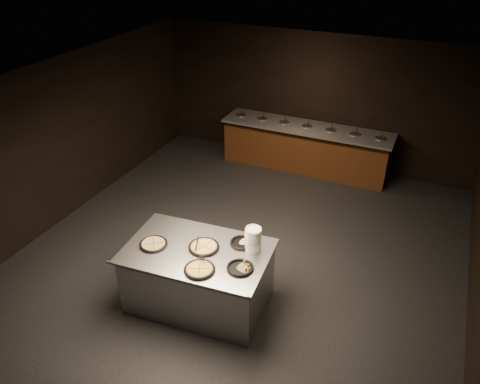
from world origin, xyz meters
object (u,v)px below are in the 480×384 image
(pan_veggie_whole, at_px, (153,244))
(pan_cheese_whole, at_px, (204,247))
(plate_stack, at_px, (253,239))
(serving_counter, at_px, (199,278))

(pan_veggie_whole, height_order, pan_cheese_whole, same)
(pan_veggie_whole, bearing_deg, plate_stack, 20.14)
(serving_counter, xyz_separation_m, plate_stack, (0.70, 0.33, 0.67))
(plate_stack, xyz_separation_m, pan_veggie_whole, (-1.31, -0.48, -0.15))
(pan_veggie_whole, relative_size, pan_cheese_whole, 0.91)
(plate_stack, height_order, pan_veggie_whole, plate_stack)
(plate_stack, relative_size, pan_cheese_whole, 0.80)
(pan_veggie_whole, bearing_deg, pan_cheese_whole, 18.95)
(pan_veggie_whole, bearing_deg, serving_counter, 14.06)
(plate_stack, bearing_deg, pan_cheese_whole, -158.62)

